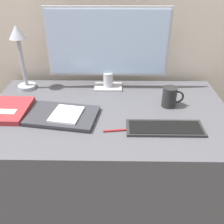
# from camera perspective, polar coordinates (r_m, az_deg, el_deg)

# --- Properties ---
(ground_plane) EXTENTS (10.00, 10.00, 0.00)m
(ground_plane) POSITION_cam_1_polar(r_m,az_deg,el_deg) (1.63, -0.87, -23.88)
(ground_plane) COLOR brown
(desk) EXTENTS (1.21, 0.73, 0.70)m
(desk) POSITION_cam_1_polar(r_m,az_deg,el_deg) (1.45, -0.83, -11.69)
(desk) COLOR #4C4C51
(desk) RESTS_ON ground_plane
(monitor) EXTENTS (0.66, 0.11, 0.45)m
(monitor) POSITION_cam_1_polar(r_m,az_deg,el_deg) (1.38, -0.96, 14.82)
(monitor) COLOR #B7B7BC
(monitor) RESTS_ON desk
(keyboard) EXTENTS (0.34, 0.12, 0.01)m
(keyboard) POSITION_cam_1_polar(r_m,az_deg,el_deg) (1.12, 11.99, -3.59)
(keyboard) COLOR #282828
(keyboard) RESTS_ON desk
(laptop) EXTENTS (0.35, 0.26, 0.02)m
(laptop) POSITION_cam_1_polar(r_m,az_deg,el_deg) (1.20, -11.19, -0.84)
(laptop) COLOR #232328
(laptop) RESTS_ON desk
(ereader) EXTENTS (0.16, 0.17, 0.01)m
(ereader) POSITION_cam_1_polar(r_m,az_deg,el_deg) (1.18, -10.36, -0.46)
(ereader) COLOR white
(ereader) RESTS_ON laptop
(desk_lamp) EXTENTS (0.10, 0.10, 0.36)m
(desk_lamp) POSITION_cam_1_polar(r_m,az_deg,el_deg) (1.47, -20.25, 13.09)
(desk_lamp) COLOR #999EA8
(desk_lamp) RESTS_ON desk
(notebook) EXTENTS (0.21, 0.25, 0.03)m
(notebook) POSITION_cam_1_polar(r_m,az_deg,el_deg) (1.32, -22.78, 0.45)
(notebook) COLOR maroon
(notebook) RESTS_ON desk
(coffee_mug) EXTENTS (0.11, 0.07, 0.10)m
(coffee_mug) POSITION_cam_1_polar(r_m,az_deg,el_deg) (1.29, 13.11, 3.38)
(coffee_mug) COLOR black
(coffee_mug) RESTS_ON desk
(pen) EXTENTS (0.13, 0.03, 0.01)m
(pen) POSITION_cam_1_polar(r_m,az_deg,el_deg) (1.09, 1.49, -4.18)
(pen) COLOR maroon
(pen) RESTS_ON desk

